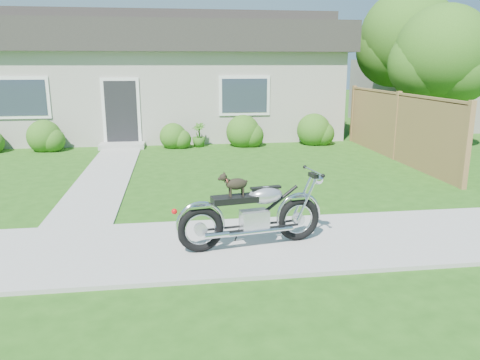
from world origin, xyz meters
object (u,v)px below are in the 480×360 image
object	(u,v)px
tree_far	(411,42)
fence	(397,126)
potted_plant_right	(199,135)
motorcycle_with_dog	(254,213)
house	(168,76)
potted_plant_left	(53,137)
tree_near	(447,57)

from	to	relation	value
tree_far	fence	bearing A→B (deg)	-119.72
potted_plant_right	motorcycle_with_dog	world-z (taller)	motorcycle_with_dog
tree_far	potted_plant_right	world-z (taller)	tree_far
tree_far	motorcycle_with_dog	xyz separation A→B (m)	(-7.50, -10.22, -2.83)
potted_plant_right	fence	bearing A→B (deg)	-27.59
house	potted_plant_left	xyz separation A→B (m)	(-3.55, -3.44, -1.75)
tree_far	potted_plant_right	xyz separation A→B (m)	(-7.83, -1.53, -2.98)
house	motorcycle_with_dog	xyz separation A→B (m)	(1.28, -12.14, -1.62)
tree_far	motorcycle_with_dog	size ratio (longest dim) A/B	2.37
potted_plant_right	motorcycle_with_dog	bearing A→B (deg)	-87.80
tree_near	potted_plant_left	distance (m)	12.33
fence	tree_far	size ratio (longest dim) A/B	1.26
tree_far	motorcycle_with_dog	world-z (taller)	tree_far
fence	potted_plant_right	size ratio (longest dim) A/B	8.51
fence	house	bearing A→B (deg)	135.26
fence	potted_plant_left	bearing A→B (deg)	164.14
house	potted_plant_left	distance (m)	5.25
tree_far	motorcycle_with_dog	bearing A→B (deg)	-126.25
potted_plant_left	motorcycle_with_dog	xyz separation A→B (m)	(4.83, -8.69, 0.13)
fence	tree_near	size ratio (longest dim) A/B	1.51
fence	potted_plant_right	bearing A→B (deg)	152.41
potted_plant_left	potted_plant_right	bearing A→B (deg)	0.00
fence	motorcycle_with_dog	world-z (taller)	fence
house	potted_plant_left	world-z (taller)	house
tree_far	potted_plant_left	world-z (taller)	tree_far
house	fence	xyz separation A→B (m)	(6.30, -6.24, -1.22)
tree_near	potted_plant_left	xyz separation A→B (m)	(-12.01, 1.39, -2.41)
potted_plant_left	tree_far	bearing A→B (deg)	7.07
fence	motorcycle_with_dog	xyz separation A→B (m)	(-5.02, -5.89, -0.40)
potted_plant_right	motorcycle_with_dog	size ratio (longest dim) A/B	0.35
fence	potted_plant_right	world-z (taller)	fence
tree_far	potted_plant_left	xyz separation A→B (m)	(-12.32, -1.53, -2.96)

